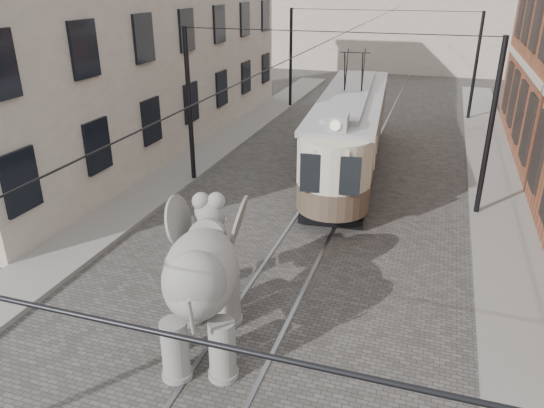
% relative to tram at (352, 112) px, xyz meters
% --- Properties ---
extents(ground, '(120.00, 120.00, 0.00)m').
position_rel_tram_xyz_m(ground, '(-0.09, -9.50, -2.46)').
color(ground, '#494643').
extents(tram_rails, '(1.54, 80.00, 0.02)m').
position_rel_tram_xyz_m(tram_rails, '(-0.09, -9.50, -2.45)').
color(tram_rails, slate).
rests_on(tram_rails, ground).
extents(sidewalk_right, '(2.00, 60.00, 0.15)m').
position_rel_tram_xyz_m(sidewalk_right, '(5.91, -9.50, -2.39)').
color(sidewalk_right, slate).
rests_on(sidewalk_right, ground).
extents(sidewalk_left, '(2.00, 60.00, 0.15)m').
position_rel_tram_xyz_m(sidewalk_left, '(-6.59, -9.50, -2.39)').
color(sidewalk_left, slate).
rests_on(sidewalk_left, ground).
extents(stucco_building, '(7.00, 24.00, 10.00)m').
position_rel_tram_xyz_m(stucco_building, '(-11.09, 0.50, 2.54)').
color(stucco_building, gray).
rests_on(stucco_building, ground).
extents(catenary, '(11.00, 30.20, 6.00)m').
position_rel_tram_xyz_m(catenary, '(-0.29, -4.50, 0.54)').
color(catenary, black).
rests_on(catenary, ground).
extents(tram, '(3.57, 12.58, 4.92)m').
position_rel_tram_xyz_m(tram, '(0.00, 0.00, 0.00)').
color(tram, '#C1B79C').
rests_on(tram, ground).
extents(elephant, '(4.08, 5.45, 2.97)m').
position_rel_tram_xyz_m(elephant, '(-0.87, -12.84, -0.98)').
color(elephant, slate).
rests_on(elephant, ground).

